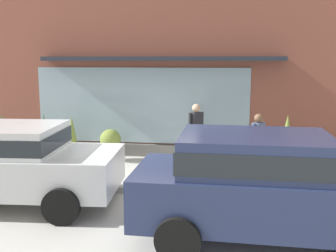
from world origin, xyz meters
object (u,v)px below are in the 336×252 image
Objects in this scene: fire_hydrant at (224,160)px; potted_plant_doorstep at (110,142)px; parked_car_silver at (7,159)px; parked_car_navy at (262,181)px; pedestrian_passerby at (196,129)px; pedestrian_with_handbag at (257,142)px; potted_plant_trailing_edge at (287,143)px; potted_plant_window_center at (3,135)px; potted_plant_window_right at (72,138)px; potted_plant_low_front at (240,149)px; potted_plant_near_hydrant at (45,135)px.

potted_plant_doorstep reaches higher than fire_hydrant.
parked_car_navy reaches higher than parked_car_silver.
potted_plant_doorstep is at bearing 127.47° from pedestrian_passerby.
fire_hydrant is 0.89m from pedestrian_with_handbag.
pedestrian_passerby reaches higher than potted_plant_doorstep.
pedestrian_passerby reaches higher than pedestrian_with_handbag.
potted_plant_trailing_edge is at bearing 34.21° from fire_hydrant.
pedestrian_passerby is (-0.77, 1.01, 0.54)m from fire_hydrant.
potted_plant_doorstep is 3.38m from potted_plant_window_center.
parked_car_silver is at bearing -87.24° from potted_plant_window_right.
parked_car_navy reaches higher than potted_plant_low_front.
potted_plant_window_center reaches higher than potted_plant_doorstep.
potted_plant_window_right is 1.23m from potted_plant_doorstep.
potted_plant_window_right is 0.96× the size of potted_plant_near_hydrant.
parked_car_silver reaches higher than fire_hydrant.
potted_plant_near_hydrant reaches higher than potted_plant_low_front.
parked_car_silver is at bearing -74.42° from potted_plant_near_hydrant.
potted_plant_window_right is 2.16m from potted_plant_window_center.
potted_plant_doorstep is (-3.19, 1.23, 0.07)m from fire_hydrant.
potted_plant_trailing_edge is 8.18m from potted_plant_window_center.
fire_hydrant is 0.21× the size of parked_car_silver.
potted_plant_trailing_edge is (6.01, -0.35, 0.10)m from potted_plant_window_right.
pedestrian_with_handbag is 5.56m from parked_car_silver.
parked_car_navy is 3.41× the size of potted_plant_window_right.
parked_car_silver reaches higher than potted_plant_near_hydrant.
potted_plant_trailing_edge is at bearing -3.62° from potted_plant_near_hydrant.
potted_plant_window_center is (-3.38, 0.20, 0.09)m from potted_plant_doorstep.
potted_plant_doorstep is 3.61m from potted_plant_low_front.
parked_car_navy is at bearing -120.07° from pedestrian_passerby.
parked_car_silver reaches higher than potted_plant_doorstep.
potted_plant_doorstep is (-3.96, 1.10, -0.37)m from pedestrian_with_handbag.
parked_car_silver is 3.37× the size of potted_plant_near_hydrant.
pedestrian_with_handbag is at bearing -14.28° from potted_plant_window_right.
potted_plant_trailing_edge is (2.37, 0.08, -0.31)m from pedestrian_passerby.
fire_hydrant is at bearing -20.99° from potted_plant_doorstep.
pedestrian_passerby is 2.39m from potted_plant_trailing_edge.
pedestrian_with_handbag is at bearing -13.01° from potted_plant_near_hydrant.
pedestrian_with_handbag is 1.77m from pedestrian_passerby.
potted_plant_window_center is (-5.80, 0.41, -0.38)m from pedestrian_passerby.
fire_hydrant is 0.52× the size of pedestrian_passerby.
fire_hydrant is at bearing -16.10° from potted_plant_near_hydrant.
parked_car_navy is 3.26× the size of potted_plant_near_hydrant.
parked_car_silver is at bearing -23.31° from pedestrian_with_handbag.
parked_car_silver is 3.71m from potted_plant_doorstep.
potted_plant_low_front is at bearing -2.36° from potted_plant_window_center.
pedestrian_with_handbag reaches higher than potted_plant_low_front.
potted_plant_low_front reaches higher than potted_plant_doorstep.
parked_car_silver reaches higher than potted_plant_window_center.
potted_plant_window_center is at bearing 176.61° from potted_plant_doorstep.
potted_plant_window_right is at bearing 176.65° from potted_plant_trailing_edge.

